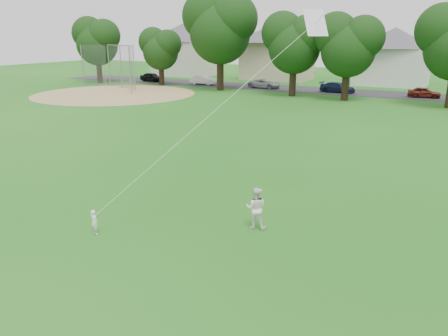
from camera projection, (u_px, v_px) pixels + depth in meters
The scene contains 10 objects.
ground at pixel (146, 246), 13.75m from camera, with size 160.00×160.00×0.00m, color #165B14.
street at pixel (377, 94), 49.20m from camera, with size 90.00×7.00×0.01m, color #2D2D30.
dirt_infield at pixel (115, 94), 49.06m from camera, with size 18.00×18.00×0.02m, color #9E7F51.
toddler at pixel (94, 222), 14.51m from camera, with size 0.31×0.21×0.86m, color white.
older_boy at pixel (256, 208), 14.87m from camera, with size 0.71×0.55×1.46m, color white.
kite at pixel (210, 115), 15.12m from camera, with size 3.15×3.81×10.37m.
baseball_backstop at pixel (117, 67), 53.67m from camera, with size 11.07×5.13×5.14m.
tree_row at pixel (394, 36), 41.60m from camera, with size 80.25×8.38×11.63m.
parked_cars at pixel (419, 92), 46.22m from camera, with size 71.57×2.14×1.25m.
house_row at pixel (381, 47), 56.94m from camera, with size 76.53×13.78×9.70m.
Camera 1 is at (8.02, -9.80, 6.40)m, focal length 35.00 mm.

